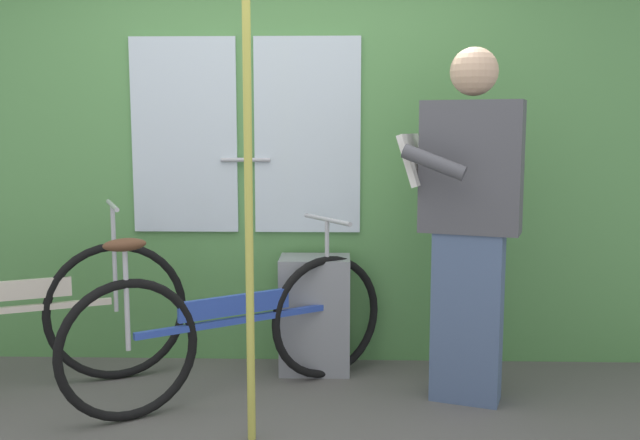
# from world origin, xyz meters

# --- Properties ---
(train_door_wall) EXTENTS (4.96, 0.28, 2.31)m
(train_door_wall) POSITION_xyz_m (-0.01, 1.11, 1.20)
(train_door_wall) COLOR #56934C
(train_door_wall) RESTS_ON ground_plane
(bicycle_near_door) EXTENTS (1.50, 1.01, 0.89)m
(bicycle_near_door) POSITION_xyz_m (-0.20, 0.48, 0.36)
(bicycle_near_door) COLOR black
(bicycle_near_door) RESTS_ON ground_plane
(bicycle_leaning_behind) EXTENTS (1.61, 0.78, 0.96)m
(bicycle_leaning_behind) POSITION_xyz_m (-1.33, 0.53, 0.40)
(bicycle_leaning_behind) COLOR black
(bicycle_leaning_behind) RESTS_ON ground_plane
(passenger_reading_newspaper) EXTENTS (0.63, 0.57, 1.74)m
(passenger_reading_newspaper) POSITION_xyz_m (0.96, 0.49, 0.92)
(passenger_reading_newspaper) COLOR slate
(passenger_reading_newspaper) RESTS_ON ground_plane
(trash_bin_by_wall) EXTENTS (0.39, 0.28, 0.65)m
(trash_bin_by_wall) POSITION_xyz_m (0.20, 0.89, 0.32)
(trash_bin_by_wall) COLOR gray
(trash_bin_by_wall) RESTS_ON ground_plane
(handrail_pole) EXTENTS (0.04, 0.04, 2.27)m
(handrail_pole) POSITION_xyz_m (-0.05, -0.00, 1.13)
(handrail_pole) COLOR #C6C14C
(handrail_pole) RESTS_ON ground_plane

